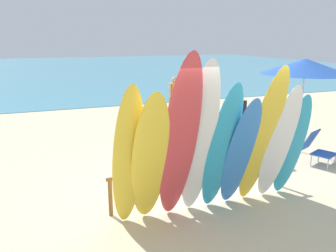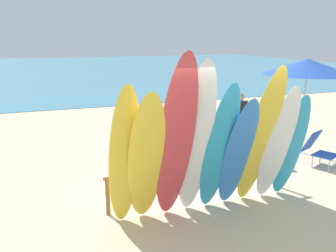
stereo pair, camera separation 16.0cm
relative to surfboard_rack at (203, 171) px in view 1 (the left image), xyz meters
The scene contains 16 objects.
ground 14.01m from the surfboard_rack, 90.00° to the left, with size 60.00×60.00×0.00m, color beige.
ocean_water 29.39m from the surfboard_rack, 90.00° to the left, with size 60.00×40.00×0.02m, color teal.
surfboard_rack is the anchor object (origin of this frame).
surfboard_yellow_0 1.72m from the surfboard_rack, 160.10° to the right, with size 0.48×0.06×2.38m, color yellow.
surfboard_yellow_1 1.45m from the surfboard_rack, 153.17° to the right, with size 0.57×0.08×2.33m, color yellow.
surfboard_red_2 1.32m from the surfboard_rack, 137.17° to the right, with size 0.57×0.07×2.87m, color #D13D42.
surfboard_white_3 1.07m from the surfboard_rack, 121.98° to the right, with size 0.52×0.06×2.75m, color white.
surfboard_teal_4 0.82m from the surfboard_rack, 86.38° to the right, with size 0.54×0.08×2.35m, color #289EC6.
surfboard_blue_5 0.83m from the surfboard_rack, 54.84° to the right, with size 0.54×0.06×2.12m, color #337AD1.
surfboard_yellow_6 1.22m from the surfboard_rack, 39.53° to the right, with size 0.55×0.06×2.64m, color yellow.
surfboard_white_7 1.41m from the surfboard_rack, 26.02° to the right, with size 0.56×0.08×2.26m, color white.
surfboard_teal_8 1.64m from the surfboard_rack, 19.49° to the right, with size 0.48×0.06×2.08m, color #289EC6.
beachgoer_near_rack 2.84m from the surfboard_rack, 45.82° to the left, with size 0.58×0.31×1.58m.
beachgoer_strolling 6.46m from the surfboard_rack, 72.53° to the left, with size 0.53×0.35×1.54m.
beach_chair_red 3.37m from the surfboard_rack, 12.10° to the left, with size 0.75×0.85×0.81m.
beach_umbrella 4.25m from the surfboard_rack, 24.42° to the left, with size 2.15×2.15×2.39m.
Camera 1 is at (-2.69, -5.28, 2.89)m, focal length 37.31 mm.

